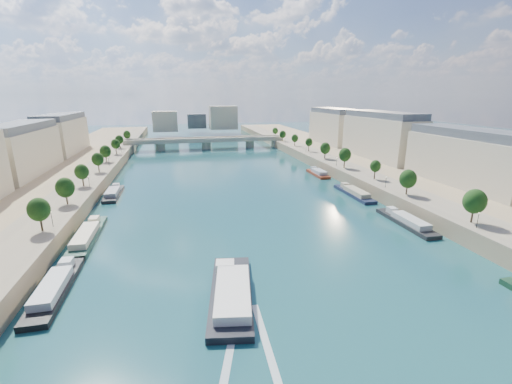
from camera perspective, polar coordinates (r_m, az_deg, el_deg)
ground at (r=128.59m, az=-3.35°, el=-1.14°), size 700.00×700.00×0.00m
quay_left at (r=136.53m, az=-34.71°, el=-1.92°), size 44.00×520.00×5.00m
quay_right at (r=156.32m, az=23.64°, el=1.56°), size 44.00×520.00×5.00m
pave_left at (r=130.91m, az=-28.81°, el=-0.53°), size 14.00×520.00×0.10m
pave_right at (r=147.39m, az=19.03°, el=2.25°), size 14.00×520.00×0.10m
trees_left at (r=130.98m, az=-28.06°, el=2.04°), size 4.80×268.80×8.26m
trees_right at (r=153.69m, az=16.64°, el=5.06°), size 4.80×268.80×8.26m
lamps_left at (r=119.70m, az=-28.14°, el=-0.47°), size 0.36×200.36×4.28m
lamps_right at (r=148.72m, az=16.65°, el=3.66°), size 0.36×200.36×4.28m
buildings_right at (r=171.08m, az=25.34°, el=7.28°), size 16.00×226.00×23.20m
skyline at (r=342.38m, az=-9.19°, el=11.88°), size 79.00×42.00×22.00m
bridge at (r=250.71m, az=-8.30°, el=8.29°), size 112.00×12.00×8.15m
tour_barge at (r=68.82m, az=-4.13°, el=-16.33°), size 12.16×28.03×3.74m
wake at (r=56.31m, az=-1.18°, el=-26.07°), size 11.88×26.03×0.04m
moored_barges_left at (r=80.84m, az=-30.43°, el=-13.59°), size 5.00×157.08×3.60m
moored_barges_right at (r=108.31m, az=25.58°, el=-5.60°), size 5.00×164.42×3.60m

